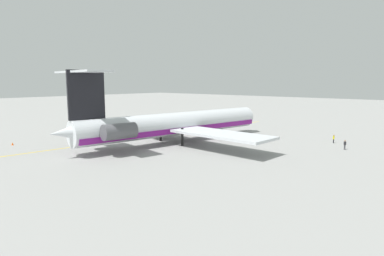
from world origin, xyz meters
name	(u,v)px	position (x,y,z in m)	size (l,w,h in m)	color
ground	(115,138)	(0.00, 0.00, 0.00)	(381.57, 381.57, 0.00)	gray
main_jetliner	(171,124)	(-3.60, 13.01, 3.67)	(46.19, 40.95, 13.47)	silver
ground_crew_near_nose	(334,138)	(-23.98, 36.35, 1.04)	(0.40, 0.26, 1.65)	black
ground_crew_near_tail	(345,144)	(-19.09, 39.84, 1.07)	(0.27, 0.37, 1.69)	black
safety_cone_nose	(12,144)	(17.40, -7.42, 0.28)	(0.40, 0.40, 0.55)	#EA590F
taxiway_centreline	(146,137)	(-4.88, 4.15, 0.00)	(79.44, 0.36, 0.01)	gold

